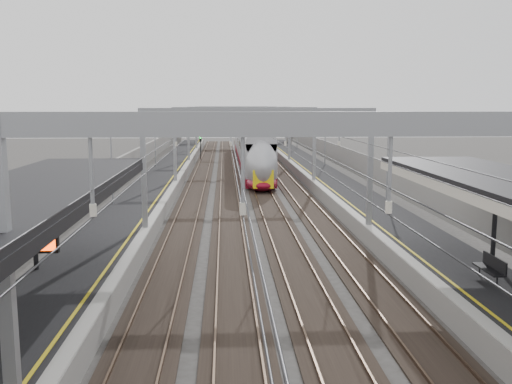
{
  "coord_description": "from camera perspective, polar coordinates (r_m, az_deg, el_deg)",
  "views": [
    {
      "loc": [
        -1.87,
        -9.36,
        7.71
      ],
      "look_at": [
        0.0,
        24.17,
        2.62
      ],
      "focal_mm": 40.0,
      "sensor_mm": 36.0,
      "label": 1
    }
  ],
  "objects": [
    {
      "name": "overbridge",
      "position": [
        109.41,
        -2.23,
        7.36
      ],
      "size": [
        22.0,
        2.2,
        6.9
      ],
      "color": "gray",
      "rests_on": "ground"
    },
    {
      "name": "overhead_line",
      "position": [
        61.03,
        -1.45,
        7.14
      ],
      "size": [
        13.0,
        140.0,
        6.6
      ],
      "color": "gray",
      "rests_on": "platform_left"
    },
    {
      "name": "wall_left",
      "position": [
        55.5,
        -12.86,
        2.08
      ],
      "size": [
        0.3,
        120.0,
        3.2
      ],
      "primitive_type": "cube",
      "color": "gray",
      "rests_on": "ground"
    },
    {
      "name": "platform_left",
      "position": [
        55.18,
        -9.54,
        0.99
      ],
      "size": [
        4.0,
        120.0,
        1.0
      ],
      "primitive_type": "cube",
      "color": "black",
      "rests_on": "ground"
    },
    {
      "name": "tracks",
      "position": [
        54.93,
        -1.21,
        0.6
      ],
      "size": [
        11.4,
        140.0,
        0.2
      ],
      "color": "black",
      "rests_on": "ground"
    },
    {
      "name": "signal_red_far",
      "position": [
        83.82,
        1.8,
        4.99
      ],
      "size": [
        0.32,
        0.32,
        3.48
      ],
      "color": "black",
      "rests_on": "ground"
    },
    {
      "name": "signal_green",
      "position": [
        80.82,
        -5.56,
        4.82
      ],
      "size": [
        0.32,
        0.32,
        3.48
      ],
      "color": "black",
      "rests_on": "ground"
    },
    {
      "name": "train",
      "position": [
        73.83,
        -0.57,
        4.36
      ],
      "size": [
        2.89,
        52.74,
        4.57
      ],
      "color": "maroon",
      "rests_on": "ground"
    },
    {
      "name": "platform_right",
      "position": [
        55.72,
        7.04,
        1.12
      ],
      "size": [
        4.0,
        120.0,
        1.0
      ],
      "primitive_type": "cube",
      "color": "black",
      "rests_on": "ground"
    },
    {
      "name": "wall_right",
      "position": [
        56.24,
        10.27,
        2.24
      ],
      "size": [
        0.3,
        120.0,
        3.2
      ],
      "primitive_type": "cube",
      "color": "gray",
      "rests_on": "ground"
    },
    {
      "name": "bench",
      "position": [
        23.9,
        22.49,
        -6.9
      ],
      "size": [
        0.5,
        1.88,
        0.97
      ],
      "color": "black",
      "rests_on": "platform_right"
    },
    {
      "name": "signal_red_near",
      "position": [
        82.56,
        0.34,
        4.94
      ],
      "size": [
        0.32,
        0.32,
        3.48
      ],
      "color": "black",
      "rests_on": "ground"
    }
  ]
}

